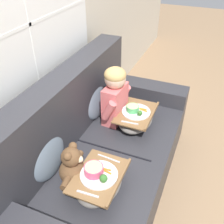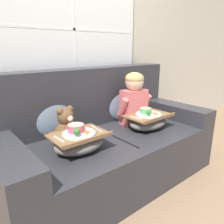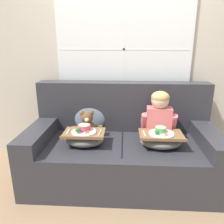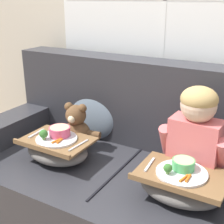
{
  "view_description": "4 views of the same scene",
  "coord_description": "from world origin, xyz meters",
  "px_view_note": "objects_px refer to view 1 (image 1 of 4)",
  "views": [
    {
      "loc": [
        -1.42,
        -0.64,
        1.91
      ],
      "look_at": [
        0.07,
        -0.02,
        0.77
      ],
      "focal_mm": 42.0,
      "sensor_mm": 36.0,
      "label": 1
    },
    {
      "loc": [
        -1.15,
        -1.44,
        1.21
      ],
      "look_at": [
        0.12,
        0.12,
        0.62
      ],
      "focal_mm": 35.0,
      "sensor_mm": 36.0,
      "label": 2
    },
    {
      "loc": [
        0.01,
        -2.13,
        1.43
      ],
      "look_at": [
        -0.11,
        -0.01,
        0.78
      ],
      "focal_mm": 35.0,
      "sensor_mm": 36.0,
      "label": 3
    },
    {
      "loc": [
        0.74,
        -1.41,
        1.4
      ],
      "look_at": [
        -0.14,
        0.12,
        0.74
      ],
      "focal_mm": 50.0,
      "sensor_mm": 36.0,
      "label": 4
    }
  ],
  "objects_px": {
    "couch": "(98,155)",
    "throw_pillow_behind_child": "(94,98)",
    "lap_tray_child": "(136,118)",
    "throw_pillow_behind_teddy": "(45,153)",
    "child_figure": "(115,93)",
    "teddy_bear": "(73,167)",
    "lap_tray_teddy": "(99,181)"
  },
  "relations": [
    {
      "from": "couch",
      "to": "throw_pillow_behind_child",
      "type": "xyz_separation_m",
      "value": [
        0.39,
        0.21,
        0.29
      ]
    },
    {
      "from": "throw_pillow_behind_child",
      "to": "lap_tray_child",
      "type": "distance_m",
      "value": 0.42
    },
    {
      "from": "couch",
      "to": "child_figure",
      "type": "distance_m",
      "value": 0.55
    },
    {
      "from": "lap_tray_teddy",
      "to": "teddy_bear",
      "type": "bearing_deg",
      "value": 89.64
    },
    {
      "from": "lap_tray_teddy",
      "to": "couch",
      "type": "bearing_deg",
      "value": 26.45
    },
    {
      "from": "child_figure",
      "to": "lap_tray_teddy",
      "type": "height_order",
      "value": "child_figure"
    },
    {
      "from": "couch",
      "to": "throw_pillow_behind_teddy",
      "type": "relative_size",
      "value": 4.83
    },
    {
      "from": "child_figure",
      "to": "lap_tray_child",
      "type": "xyz_separation_m",
      "value": [
        -0.0,
        -0.2,
        -0.21
      ]
    },
    {
      "from": "couch",
      "to": "lap_tray_child",
      "type": "bearing_deg",
      "value": -26.58
    },
    {
      "from": "throw_pillow_behind_teddy",
      "to": "child_figure",
      "type": "relative_size",
      "value": 0.78
    },
    {
      "from": "teddy_bear",
      "to": "lap_tray_child",
      "type": "xyz_separation_m",
      "value": [
        0.77,
        -0.2,
        -0.05
      ]
    },
    {
      "from": "couch",
      "to": "throw_pillow_behind_teddy",
      "type": "height_order",
      "value": "couch"
    },
    {
      "from": "child_figure",
      "to": "teddy_bear",
      "type": "xyz_separation_m",
      "value": [
        -0.77,
        -0.0,
        -0.16
      ]
    },
    {
      "from": "throw_pillow_behind_teddy",
      "to": "lap_tray_teddy",
      "type": "height_order",
      "value": "throw_pillow_behind_teddy"
    },
    {
      "from": "throw_pillow_behind_teddy",
      "to": "lap_tray_teddy",
      "type": "relative_size",
      "value": 0.99
    },
    {
      "from": "throw_pillow_behind_child",
      "to": "lap_tray_child",
      "type": "xyz_separation_m",
      "value": [
        -0.0,
        -0.41,
        -0.11
      ]
    },
    {
      "from": "teddy_bear",
      "to": "lap_tray_child",
      "type": "bearing_deg",
      "value": -14.25
    },
    {
      "from": "throw_pillow_behind_child",
      "to": "lap_tray_child",
      "type": "bearing_deg",
      "value": -90.07
    },
    {
      "from": "throw_pillow_behind_child",
      "to": "child_figure",
      "type": "xyz_separation_m",
      "value": [
        -0.0,
        -0.21,
        0.1
      ]
    },
    {
      "from": "throw_pillow_behind_teddy",
      "to": "lap_tray_teddy",
      "type": "bearing_deg",
      "value": -90.08
    },
    {
      "from": "lap_tray_child",
      "to": "couch",
      "type": "bearing_deg",
      "value": 153.42
    },
    {
      "from": "teddy_bear",
      "to": "lap_tray_teddy",
      "type": "relative_size",
      "value": 0.81
    },
    {
      "from": "throw_pillow_behind_child",
      "to": "teddy_bear",
      "type": "bearing_deg",
      "value": -164.74
    },
    {
      "from": "throw_pillow_behind_teddy",
      "to": "lap_tray_child",
      "type": "xyz_separation_m",
      "value": [
        0.77,
        -0.41,
        -0.11
      ]
    },
    {
      "from": "throw_pillow_behind_teddy",
      "to": "couch",
      "type": "bearing_deg",
      "value": -28.94
    },
    {
      "from": "throw_pillow_behind_child",
      "to": "throw_pillow_behind_teddy",
      "type": "relative_size",
      "value": 1.01
    },
    {
      "from": "throw_pillow_behind_child",
      "to": "couch",
      "type": "bearing_deg",
      "value": -151.06
    },
    {
      "from": "child_figure",
      "to": "throw_pillow_behind_child",
      "type": "bearing_deg",
      "value": 89.98
    },
    {
      "from": "throw_pillow_behind_child",
      "to": "throw_pillow_behind_teddy",
      "type": "bearing_deg",
      "value": 180.0
    },
    {
      "from": "throw_pillow_behind_child",
      "to": "throw_pillow_behind_teddy",
      "type": "height_order",
      "value": "throw_pillow_behind_child"
    },
    {
      "from": "teddy_bear",
      "to": "throw_pillow_behind_child",
      "type": "bearing_deg",
      "value": 15.26
    },
    {
      "from": "throw_pillow_behind_teddy",
      "to": "throw_pillow_behind_child",
      "type": "bearing_deg",
      "value": 0.0
    }
  ]
}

